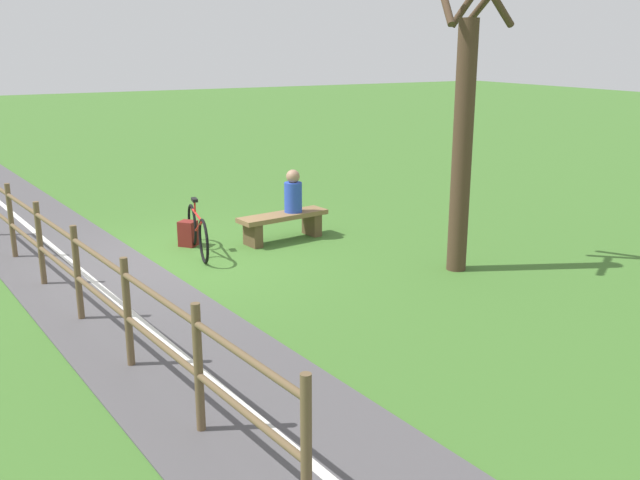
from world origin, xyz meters
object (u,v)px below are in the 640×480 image
object	(u,v)px
backpack	(188,234)
tree_near_bench	(464,127)
person_seated	(293,193)
bench	(283,222)
bicycle	(198,231)

from	to	relation	value
backpack	tree_near_bench	xyz separation A→B (m)	(-3.13, 3.15, 1.91)
person_seated	backpack	world-z (taller)	person_seated
bench	tree_near_bench	xyz separation A→B (m)	(-1.59, 2.70, 1.80)
backpack	tree_near_bench	distance (m)	4.83
person_seated	tree_near_bench	distance (m)	3.33
bicycle	backpack	size ratio (longest dim) A/B	4.14
bicycle	tree_near_bench	distance (m)	4.45
person_seated	bicycle	bearing A→B (deg)	-4.59
bench	backpack	world-z (taller)	bench
bicycle	backpack	xyz separation A→B (m)	(-0.01, -0.53, -0.16)
bench	backpack	distance (m)	1.61
backpack	bicycle	bearing A→B (deg)	88.52
bench	tree_near_bench	bearing A→B (deg)	112.47
tree_near_bench	bicycle	bearing A→B (deg)	-39.90
person_seated	tree_near_bench	world-z (taller)	tree_near_bench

